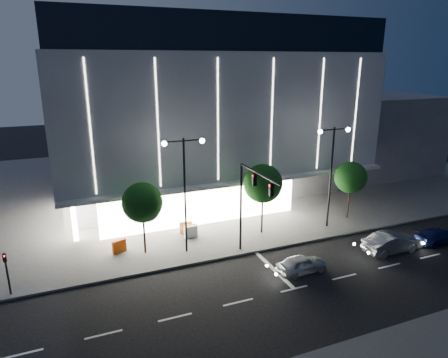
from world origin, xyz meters
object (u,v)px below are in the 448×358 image
car_second (392,242)px  barrier_a (119,246)px  tree_left (143,205)px  barrier_c (190,230)px  traffic_mast (250,195)px  barrier_d (186,227)px  barrier_b (191,232)px  street_lamp_west (185,179)px  tree_mid (263,186)px  car_lead (302,264)px  tree_right (351,179)px  ped_signal_far (7,270)px  street_lamp_east (332,163)px  car_third (439,236)px

car_second → barrier_a: bearing=68.6°
tree_left → barrier_c: size_ratio=5.20×
traffic_mast → barrier_d: size_ratio=6.43×
traffic_mast → car_second: bearing=-16.1°
traffic_mast → barrier_b: 7.21m
tree_left → barrier_b: size_ratio=5.20×
street_lamp_west → barrier_a: street_lamp_west is taller
tree_mid → car_lead: bearing=-93.4°
tree_mid → car_lead: 7.81m
tree_right → barrier_a: size_ratio=5.01×
ped_signal_far → barrier_d: ped_signal_far is taller
tree_left → street_lamp_east: bearing=-3.7°
car_third → barrier_b: bearing=68.0°
street_lamp_west → street_lamp_east: (13.00, 0.00, 0.00)m
street_lamp_east → tree_right: size_ratio=1.63×
tree_mid → barrier_c: (-5.90, 1.59, -3.68)m
tree_right → car_third: tree_right is taller
car_third → barrier_b: car_third is taller
tree_right → car_second: (-1.23, -6.80, -3.11)m
tree_left → car_lead: tree_left is taller
street_lamp_east → car_lead: 10.16m
street_lamp_east → car_lead: (-6.38, -5.84, -5.32)m
ped_signal_far → barrier_a: size_ratio=2.73×
car_second → car_third: car_second is taller
ped_signal_far → car_second: ped_signal_far is taller
tree_mid → traffic_mast: bearing=-129.4°
barrier_a → barrier_b: size_ratio=1.00×
car_lead → barrier_c: (-5.50, 8.45, 0.02)m
car_second → barrier_a: size_ratio=4.29×
car_lead → tree_right: bearing=-56.7°
tree_mid → car_third: tree_mid is taller
traffic_mast → tree_right: 12.63m
tree_right → barrier_b: size_ratio=5.01×
barrier_c → tree_left: bearing=-156.2°
tree_right → car_third: (3.48, -7.02, -3.27)m
street_lamp_east → barrier_b: (-11.93, 2.26, -5.31)m
car_lead → car_third: (12.88, -0.16, -0.02)m
traffic_mast → tree_mid: traffic_mast is taller
ped_signal_far → barrier_d: 13.90m
car_lead → barrier_d: 10.82m
street_lamp_east → tree_mid: (-5.97, 1.02, -1.62)m
traffic_mast → car_third: size_ratio=1.67×
barrier_b → car_third: bearing=-24.1°
ped_signal_far → car_third: (31.50, -4.50, -1.27)m
tree_left → traffic_mast: bearing=-27.8°
barrier_a → barrier_d: (5.78, 1.60, 0.00)m
tree_left → barrier_d: (3.94, 2.36, -3.38)m
car_lead → street_lamp_east: bearing=-50.4°
street_lamp_west → tree_mid: 7.28m
barrier_a → street_lamp_east: bearing=-26.4°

